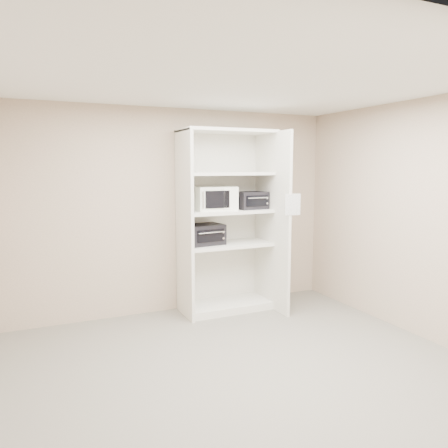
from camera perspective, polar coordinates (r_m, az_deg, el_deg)
name	(u,v)px	position (r m, az deg, el deg)	size (l,w,h in m)	color
floor	(242,370)	(4.43, 2.31, -18.48)	(4.50, 4.00, 0.01)	#635F54
ceiling	(243,80)	(4.06, 2.53, 18.27)	(4.50, 4.00, 0.01)	white
wall_back	(175,211)	(5.87, -6.39, 1.68)	(4.50, 0.02, 2.70)	tan
wall_front	(419,284)	(2.45, 24.12, -7.18)	(4.50, 0.02, 2.70)	tan
wall_right	(420,219)	(5.42, 24.19, 0.57)	(0.02, 4.00, 2.70)	tan
shelving_unit	(230,227)	(5.86, 0.74, -0.44)	(1.24, 0.92, 2.42)	white
microwave	(215,198)	(5.77, -1.22, 3.38)	(0.52, 0.39, 0.31)	white
toaster_oven_upper	(251,200)	(5.95, 3.51, 3.11)	(0.41, 0.31, 0.23)	black
toaster_oven_lower	(204,234)	(5.77, -2.63, -1.36)	(0.48, 0.36, 0.27)	black
paper_sign	(293,205)	(5.56, 8.98, 2.52)	(0.21, 0.01, 0.27)	white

